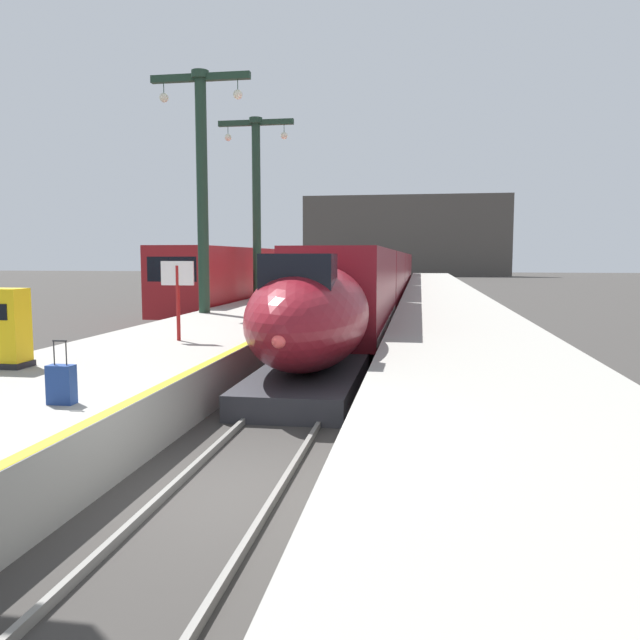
{
  "coord_description": "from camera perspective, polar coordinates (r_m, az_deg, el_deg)",
  "views": [
    {
      "loc": [
        2.64,
        -8.03,
        3.27
      ],
      "look_at": [
        0.33,
        6.33,
        1.8
      ],
      "focal_mm": 34.9,
      "sensor_mm": 36.0,
      "label": 1
    }
  ],
  "objects": [
    {
      "name": "rail_secondary_right",
      "position": [
        37.05,
        -6.54,
        0.77
      ],
      "size": [
        0.08,
        110.0,
        0.12
      ],
      "primitive_type": "cube",
      "color": "slate",
      "rests_on": "ground"
    },
    {
      "name": "rail_main_left",
      "position": [
        35.84,
        3.68,
        0.63
      ],
      "size": [
        0.08,
        110.0,
        0.12
      ],
      "primitive_type": "cube",
      "color": "slate",
      "rests_on": "ground"
    },
    {
      "name": "station_column_mid",
      "position": [
        25.53,
        -10.78,
        13.38
      ],
      "size": [
        4.0,
        0.68,
        9.4
      ],
      "color": "#1E3828",
      "rests_on": "platform_left"
    },
    {
      "name": "regional_train_adjacent",
      "position": [
        45.3,
        -4.59,
        4.32
      ],
      "size": [
        2.85,
        36.6,
        3.8
      ],
      "color": "maroon",
      "rests_on": "ground"
    },
    {
      "name": "rail_main_right",
      "position": [
        35.73,
        6.08,
        0.59
      ],
      "size": [
        0.08,
        110.0,
        0.12
      ],
      "primitive_type": "cube",
      "color": "slate",
      "rests_on": "ground"
    },
    {
      "name": "ticket_machine_yellow",
      "position": [
        14.01,
        -26.68,
        -0.91
      ],
      "size": [
        0.76,
        0.62,
        1.6
      ],
      "color": "yellow",
      "rests_on": "platform_left"
    },
    {
      "name": "platform_right",
      "position": [
        32.93,
        11.57,
        0.88
      ],
      "size": [
        4.8,
        110.0,
        1.05
      ],
      "primitive_type": "cube",
      "color": "gray",
      "rests_on": "ground"
    },
    {
      "name": "rail_secondary_left",
      "position": [
        37.48,
        -8.74,
        0.8
      ],
      "size": [
        0.08,
        110.0,
        0.12
      ],
      "primitive_type": "cube",
      "color": "slate",
      "rests_on": "ground"
    },
    {
      "name": "ground_plane",
      "position": [
        9.06,
        -8.73,
        -15.46
      ],
      "size": [
        260.0,
        260.0,
        0.0
      ],
      "primitive_type": "plane",
      "color": "#33302D"
    },
    {
      "name": "platform_left",
      "position": [
        33.57,
        -2.38,
        1.09
      ],
      "size": [
        4.8,
        110.0,
        1.05
      ],
      "primitive_type": "cube",
      "color": "gray",
      "rests_on": "ground"
    },
    {
      "name": "platform_left_safety_stripe",
      "position": [
        33.15,
        1.48,
        1.95
      ],
      "size": [
        0.2,
        107.8,
        0.01
      ],
      "primitive_type": "cube",
      "color": "yellow",
      "rests_on": "platform_left"
    },
    {
      "name": "terminus_back_wall",
      "position": [
        110.13,
        7.83,
        7.67
      ],
      "size": [
        36.0,
        2.0,
        14.0
      ],
      "primitive_type": "cube",
      "color": "#4C4742",
      "rests_on": "ground"
    },
    {
      "name": "highspeed_train_main",
      "position": [
        48.55,
        6.04,
        4.22
      ],
      "size": [
        2.92,
        75.77,
        3.6
      ],
      "color": "maroon",
      "rests_on": "ground"
    },
    {
      "name": "rolling_suitcase",
      "position": [
        10.25,
        -22.62,
        -5.46
      ],
      "size": [
        0.4,
        0.22,
        0.98
      ],
      "color": "navy",
      "rests_on": "platform_left"
    },
    {
      "name": "station_column_far",
      "position": [
        33.38,
        -5.85,
        11.64
      ],
      "size": [
        4.0,
        0.68,
        9.41
      ],
      "color": "#1E3828",
      "rests_on": "platform_left"
    },
    {
      "name": "departure_info_board",
      "position": [
        16.94,
        -12.92,
        3.21
      ],
      "size": [
        0.9,
        0.1,
        2.12
      ],
      "color": "maroon",
      "rests_on": "platform_left"
    }
  ]
}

